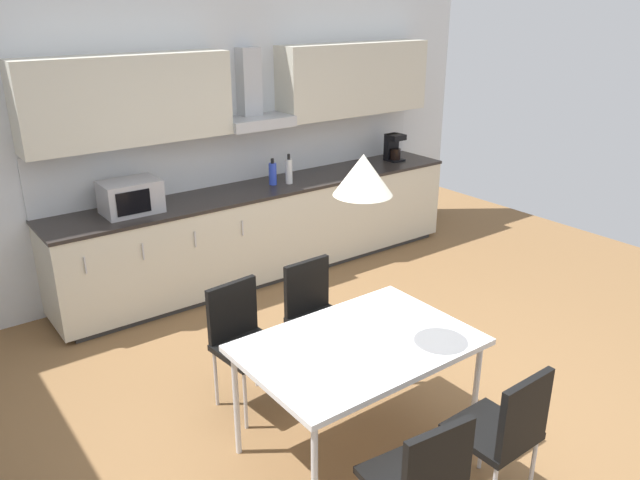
% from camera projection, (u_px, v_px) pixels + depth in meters
% --- Properties ---
extents(ground_plane, '(8.86, 8.38, 0.02)m').
position_uv_depth(ground_plane, '(376.00, 418.00, 4.19)').
color(ground_plane, brown).
extents(wall_back, '(7.08, 0.10, 2.89)m').
position_uv_depth(wall_back, '(177.00, 134.00, 5.79)').
color(wall_back, silver).
rests_on(wall_back, ground_plane).
extents(kitchen_counter, '(4.27, 0.68, 0.91)m').
position_uv_depth(kitchen_counter, '(267.00, 229.00, 6.26)').
color(kitchen_counter, '#333333').
rests_on(kitchen_counter, ground_plane).
extents(backsplash_tile, '(4.25, 0.02, 0.52)m').
position_uv_depth(backsplash_tile, '(248.00, 154.00, 6.24)').
color(backsplash_tile, silver).
rests_on(backsplash_tile, kitchen_counter).
extents(upper_wall_cabinets, '(4.25, 0.40, 0.73)m').
position_uv_depth(upper_wall_cabinets, '(254.00, 89.00, 5.89)').
color(upper_wall_cabinets, beige).
extents(microwave, '(0.48, 0.35, 0.28)m').
position_uv_depth(microwave, '(131.00, 197.00, 5.29)').
color(microwave, '#ADADB2').
rests_on(microwave, kitchen_counter).
extents(coffee_maker, '(0.18, 0.19, 0.30)m').
position_uv_depth(coffee_maker, '(393.00, 147.00, 7.02)').
color(coffee_maker, black).
rests_on(coffee_maker, kitchen_counter).
extents(bottle_blue, '(0.08, 0.08, 0.26)m').
position_uv_depth(bottle_blue, '(273.00, 173.00, 6.11)').
color(bottle_blue, blue).
rests_on(bottle_blue, kitchen_counter).
extents(bottle_white, '(0.07, 0.07, 0.30)m').
position_uv_depth(bottle_white, '(289.00, 171.00, 6.14)').
color(bottle_white, white).
rests_on(bottle_white, kitchen_counter).
extents(dining_table, '(1.35, 0.91, 0.75)m').
position_uv_depth(dining_table, '(359.00, 349.00, 3.65)').
color(dining_table, white).
rests_on(dining_table, ground_plane).
extents(chair_far_left, '(0.44, 0.44, 0.87)m').
position_uv_depth(chair_far_left, '(242.00, 333.00, 4.17)').
color(chair_far_left, black).
rests_on(chair_far_left, ground_plane).
extents(chair_near_right, '(0.41, 0.41, 0.87)m').
position_uv_depth(chair_near_right, '(505.00, 427.00, 3.26)').
color(chair_near_right, black).
rests_on(chair_near_right, ground_plane).
extents(chair_far_right, '(0.41, 0.41, 0.87)m').
position_uv_depth(chair_far_right, '(315.00, 308.00, 4.51)').
color(chair_far_right, black).
rests_on(chair_far_right, ground_plane).
extents(chair_near_left, '(0.44, 0.44, 0.87)m').
position_uv_depth(chair_near_left, '(422.00, 477.00, 2.92)').
color(chair_near_left, black).
rests_on(chair_near_left, ground_plane).
extents(pendant_lamp, '(0.32, 0.32, 0.22)m').
position_uv_depth(pendant_lamp, '(363.00, 175.00, 3.27)').
color(pendant_lamp, silver).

